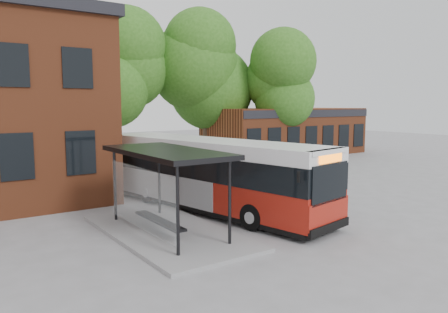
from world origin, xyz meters
TOP-DOWN VIEW (x-y plane):
  - ground at (0.00, 0.00)m, footprint 100.00×100.00m
  - shop_row at (15.00, 14.00)m, footprint 14.00×6.20m
  - bus_shelter at (-4.50, -1.00)m, footprint 3.60×7.00m
  - bike_rail at (9.28, 10.00)m, footprint 5.20×0.10m
  - tree_0 at (-6.00, 16.00)m, footprint 7.92×7.92m
  - tree_1 at (1.00, 17.00)m, footprint 7.92×7.92m
  - tree_2 at (8.00, 16.00)m, footprint 7.92×7.92m
  - tree_3 at (13.00, 12.00)m, footprint 7.04×7.04m
  - city_bus at (-1.45, 1.09)m, footprint 4.44×11.77m
  - bicycle_1 at (7.47, 9.23)m, footprint 1.49×0.46m
  - bicycle_2 at (7.62, 10.57)m, footprint 1.73×0.96m
  - bicycle_4 at (9.78, 9.25)m, footprint 1.87×1.12m
  - bicycle_5 at (10.83, 9.43)m, footprint 1.92×1.07m
  - bicycle_6 at (10.48, 10.43)m, footprint 1.61×1.03m
  - bicycle_7 at (12.01, 10.41)m, footprint 1.84×0.87m

SIDE VIEW (x-z plane):
  - ground at x=0.00m, z-range 0.00..0.00m
  - bike_rail at x=9.28m, z-range 0.00..0.38m
  - bicycle_6 at x=10.48m, z-range 0.00..0.80m
  - bicycle_2 at x=7.62m, z-range 0.00..0.86m
  - bicycle_1 at x=7.47m, z-range 0.00..0.89m
  - bicycle_4 at x=9.78m, z-range 0.00..0.93m
  - bicycle_7 at x=12.01m, z-range 0.00..1.07m
  - bicycle_5 at x=10.83m, z-range 0.00..1.11m
  - bus_shelter at x=-4.50m, z-range 0.00..2.90m
  - city_bus at x=-1.45m, z-range 0.00..2.93m
  - shop_row at x=15.00m, z-range 0.00..4.00m
  - tree_3 at x=13.00m, z-range 0.00..9.28m
  - tree_1 at x=1.00m, z-range 0.00..10.40m
  - tree_0 at x=-6.00m, z-range 0.00..11.00m
  - tree_2 at x=8.00m, z-range 0.00..11.00m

